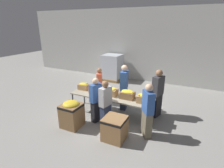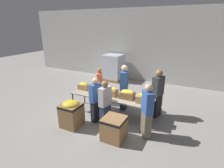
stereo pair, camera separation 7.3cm
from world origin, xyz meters
name	(u,v)px [view 2 (the right image)]	position (x,y,z in m)	size (l,w,h in m)	color
ground_plane	(111,114)	(0.00, 0.00, 0.00)	(30.00, 30.00, 0.00)	gray
wall_back	(148,46)	(0.00, 4.51, 2.00)	(16.00, 0.08, 4.00)	#B7B7B2
sorting_table	(111,97)	(0.00, 0.00, 0.71)	(2.99, 0.86, 0.75)	#9E937F
banana_box_0	(84,86)	(-1.23, 0.09, 0.89)	(0.41, 0.26, 0.28)	#A37A4C
banana_box_1	(96,90)	(-0.62, -0.02, 0.87)	(0.46, 0.30, 0.24)	tan
banana_box_2	(111,91)	(-0.01, 0.03, 0.90)	(0.40, 0.33, 0.30)	#A37A4C
banana_box_3	(127,94)	(0.60, 0.03, 0.91)	(0.47, 0.32, 0.31)	olive
banana_box_4	(143,98)	(1.18, -0.07, 0.91)	(0.42, 0.29, 0.31)	tan
volunteer_0	(96,100)	(-0.26, -0.61, 0.77)	(0.33, 0.46, 1.54)	black
volunteer_1	(147,111)	(1.49, -0.70, 0.81)	(0.43, 0.48, 1.64)	#6B604C
volunteer_2	(157,94)	(1.48, 0.63, 0.86)	(0.36, 0.51, 1.72)	black
volunteer_3	(124,88)	(0.21, 0.66, 0.87)	(0.32, 0.51, 1.75)	#2D3856
volunteer_4	(100,86)	(-0.88, 0.70, 0.75)	(0.36, 0.45, 1.51)	#6B604C
volunteer_5	(105,104)	(0.16, -0.74, 0.77)	(0.29, 0.45, 1.54)	#2D3856
donation_bin_0	(71,113)	(-0.81, -1.23, 0.47)	(0.61, 0.61, 0.88)	olive
donation_bin_1	(114,128)	(0.71, -1.23, 0.37)	(0.62, 0.62, 0.68)	olive
pallet_stack_0	(113,68)	(-1.81, 3.85, 0.74)	(1.10, 1.10, 1.49)	olive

